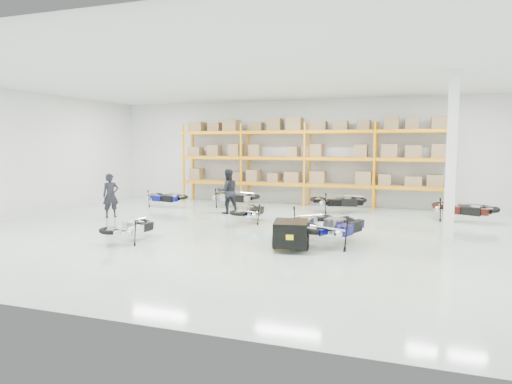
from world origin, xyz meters
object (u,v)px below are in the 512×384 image
at_px(moto_blue_centre, 337,222).
at_px(moto_back_a, 165,195).
at_px(person_left, 111,196).
at_px(moto_silver_left, 132,224).
at_px(moto_black_far_left, 250,208).
at_px(person_back, 228,191).
at_px(moto_back_b, 233,194).
at_px(moto_back_c, 339,198).
at_px(moto_touring_right, 306,218).
at_px(trailer, 291,234).
at_px(moto_back_d, 462,205).

height_order(moto_blue_centre, moto_back_a, moto_blue_centre).
bearing_deg(moto_blue_centre, person_left, 6.73).
height_order(moto_silver_left, moto_black_far_left, moto_black_far_left).
bearing_deg(moto_back_a, person_back, -91.68).
height_order(moto_back_b, moto_back_c, moto_back_b).
xyz_separation_m(moto_black_far_left, moto_back_b, (-1.86, 3.12, 0.08)).
xyz_separation_m(moto_blue_centre, moto_touring_right, (-0.97, 0.63, -0.05)).
relative_size(moto_back_a, moto_back_b, 0.91).
distance_m(moto_touring_right, trailer, 1.60).
bearing_deg(moto_back_b, person_left, 150.90).
bearing_deg(moto_back_c, moto_back_a, 82.61).
distance_m(moto_silver_left, moto_back_c, 8.29).
bearing_deg(moto_back_d, person_left, 129.11).
xyz_separation_m(moto_back_b, moto_back_c, (4.30, 0.02, -0.00)).
height_order(moto_touring_right, trailer, moto_touring_right).
bearing_deg(moto_black_far_left, moto_touring_right, 140.80).
bearing_deg(moto_back_c, moto_touring_right, 164.77).
bearing_deg(moto_silver_left, moto_back_a, -63.64).
xyz_separation_m(moto_blue_centre, moto_silver_left, (-5.25, -1.38, -0.13)).
height_order(moto_touring_right, moto_back_c, moto_back_c).
xyz_separation_m(moto_back_c, moto_back_d, (4.24, -0.73, 0.01)).
bearing_deg(moto_touring_right, moto_back_d, 50.75).
bearing_deg(moto_blue_centre, moto_back_d, -105.21).
bearing_deg(moto_back_a, moto_back_c, -71.60).
bearing_deg(moto_back_d, person_back, 120.48).
relative_size(moto_touring_right, moto_back_a, 1.08).
height_order(moto_silver_left, moto_back_c, moto_back_c).
bearing_deg(moto_back_d, moto_back_b, 109.99).
bearing_deg(person_back, moto_back_c, 164.37).
bearing_deg(moto_back_b, moto_back_c, -78.04).
bearing_deg(moto_silver_left, moto_back_b, -87.54).
distance_m(moto_back_a, moto_back_c, 7.11).
bearing_deg(person_left, moto_black_far_left, -42.67).
bearing_deg(person_back, moto_blue_centre, 102.07).
xyz_separation_m(moto_back_a, person_left, (-0.45, -2.97, 0.26)).
xyz_separation_m(moto_black_far_left, person_left, (-5.07, -0.60, 0.29)).
bearing_deg(moto_blue_centre, moto_touring_right, -13.24).
relative_size(moto_blue_centre, moto_silver_left, 1.27).
relative_size(moto_black_far_left, moto_back_b, 0.85).
distance_m(moto_silver_left, person_back, 5.50).
bearing_deg(person_back, moto_touring_right, 100.28).
height_order(moto_back_c, moto_back_d, moto_back_d).
xyz_separation_m(trailer, moto_back_b, (-4.17, 6.59, 0.15)).
height_order(moto_touring_right, moto_back_a, moto_touring_right).
bearing_deg(moto_back_d, moto_black_far_left, 134.60).
bearing_deg(moto_back_c, person_left, 102.82).
relative_size(moto_back_c, moto_back_d, 0.99).
xyz_separation_m(moto_blue_centre, person_back, (-4.76, 4.08, 0.22)).
xyz_separation_m(trailer, moto_back_c, (0.13, 6.61, 0.15)).
height_order(moto_silver_left, person_left, person_left).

